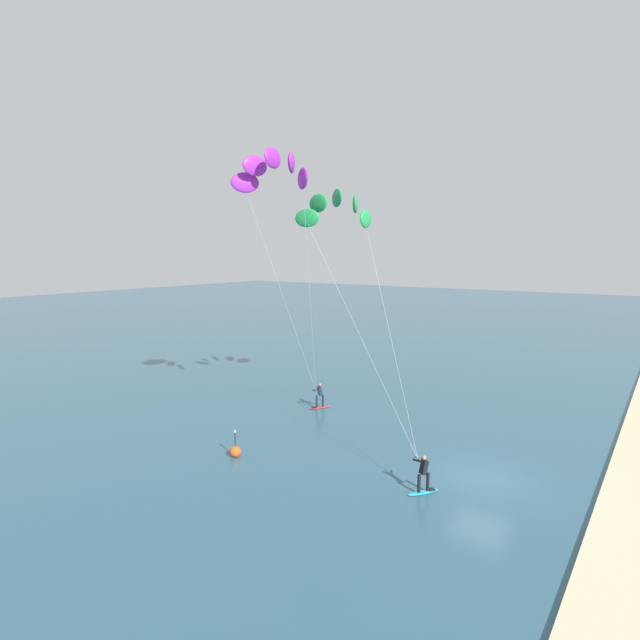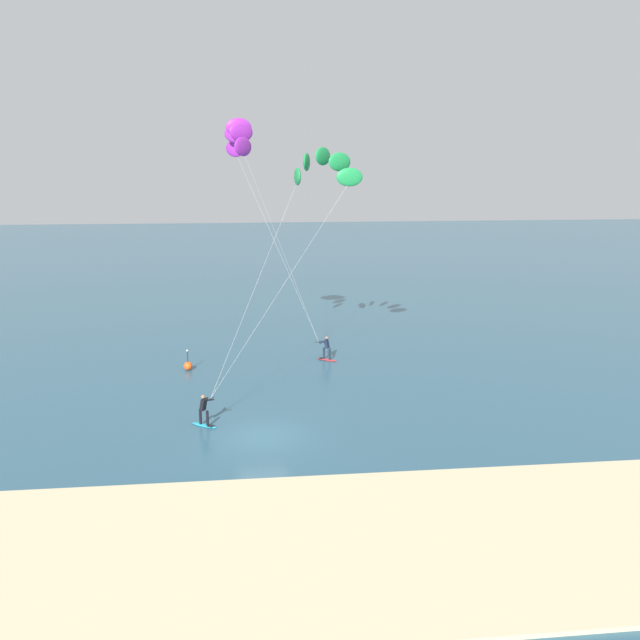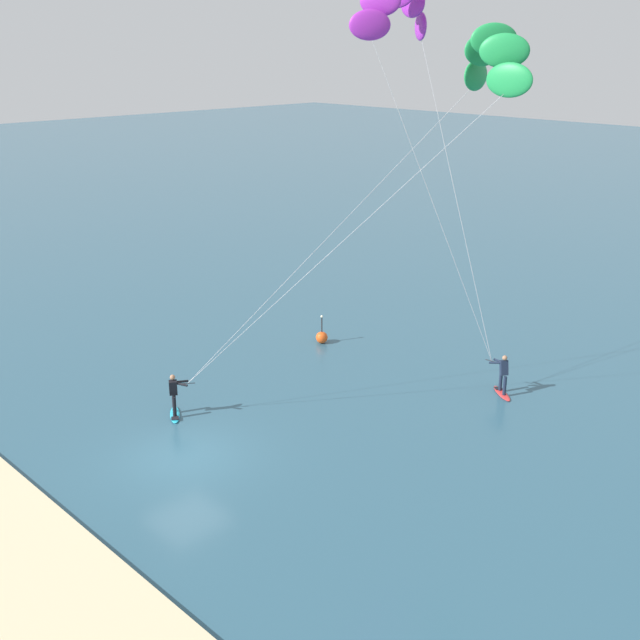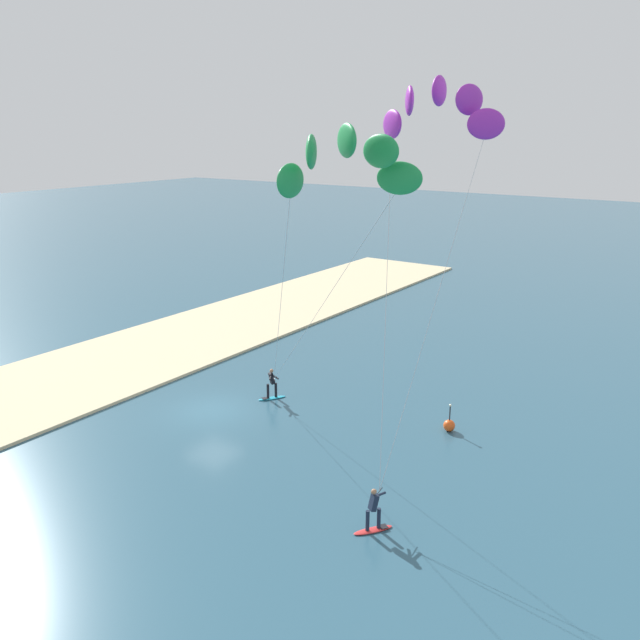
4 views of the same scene
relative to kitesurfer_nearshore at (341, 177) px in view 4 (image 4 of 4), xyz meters
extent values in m
plane|color=#2D566B|center=(-3.83, -10.21, -12.31)|extent=(240.00, 240.00, 0.00)
cube|color=beige|center=(-3.83, -19.86, -12.23)|extent=(80.00, 10.01, 0.16)
ellipsoid|color=#23ADD1|center=(-6.75, -8.62, -12.27)|extent=(1.45, 1.12, 0.08)
cube|color=black|center=(-6.40, -8.85, -12.22)|extent=(0.39, 0.39, 0.02)
cylinder|color=black|center=(-6.93, -8.50, -11.84)|extent=(0.14, 0.14, 0.78)
cylinder|color=black|center=(-6.56, -8.74, -11.84)|extent=(0.14, 0.14, 0.78)
cube|color=black|center=(-6.75, -8.62, -11.15)|extent=(0.43, 0.43, 0.63)
sphere|color=#9E7051|center=(-6.75, -8.62, -10.73)|extent=(0.20, 0.20, 0.20)
cylinder|color=black|center=(-6.41, -8.19, -11.00)|extent=(0.36, 0.45, 0.03)
cylinder|color=black|center=(-6.66, -8.34, -10.97)|extent=(0.25, 0.60, 0.15)
cylinder|color=black|center=(-6.49, -8.47, -10.97)|extent=(0.57, 0.38, 0.15)
ellipsoid|color=#1E9347|center=(1.79, -0.76, -0.06)|extent=(1.66, 0.52, 1.10)
ellipsoid|color=#1E9347|center=(1.24, -0.33, 0.83)|extent=(1.58, 1.08, 1.10)
ellipsoid|color=#1E9347|center=(0.31, 0.40, 1.17)|extent=(1.26, 1.48, 1.10)
ellipsoid|color=#1E9347|center=(-0.62, 1.13, 0.83)|extent=(0.75, 1.66, 1.10)
ellipsoid|color=#1E9347|center=(-1.17, 1.56, -0.06)|extent=(0.52, 1.66, 1.10)
cylinder|color=#B2B2B7|center=(-2.31, -4.47, -5.68)|extent=(8.22, 7.45, 10.65)
cylinder|color=#B2B2B7|center=(-3.79, -3.32, -5.68)|extent=(5.26, 9.76, 10.65)
ellipsoid|color=red|center=(0.76, 1.97, -12.27)|extent=(1.44, 1.15, 0.08)
cube|color=black|center=(0.42, 2.20, -12.22)|extent=(0.39, 0.40, 0.02)
cylinder|color=#192338|center=(0.94, 1.84, -11.84)|extent=(0.14, 0.14, 0.78)
cylinder|color=#192338|center=(0.58, 2.09, -11.84)|extent=(0.14, 0.14, 0.78)
cube|color=#192338|center=(0.76, 1.97, -11.15)|extent=(0.43, 0.43, 0.63)
sphere|color=#9E7051|center=(0.76, 1.97, -10.73)|extent=(0.20, 0.20, 0.20)
cylinder|color=black|center=(0.21, 1.89, -11.00)|extent=(0.55, 0.11, 0.03)
cylinder|color=#192338|center=(0.50, 1.82, -10.97)|extent=(0.57, 0.38, 0.15)
cylinder|color=#192338|center=(0.47, 2.04, -10.97)|extent=(0.61, 0.23, 0.15)
ellipsoid|color=purple|center=(-5.00, 2.96, 1.69)|extent=(1.44, 1.19, 1.10)
ellipsoid|color=purple|center=(-4.91, 2.30, 2.54)|extent=(1.60, 0.70, 1.10)
ellipsoid|color=purple|center=(-4.75, 1.18, 2.86)|extent=(1.59, 0.54, 1.10)
ellipsoid|color=purple|center=(-4.58, 0.06, 2.54)|extent=(1.51, 1.07, 1.10)
ellipsoid|color=purple|center=(-4.49, -0.60, 1.69)|extent=(1.19, 1.44, 1.10)
cylinder|color=#B2B2B7|center=(-2.39, 2.43, -4.80)|extent=(5.23, 1.09, 12.40)
cylinder|color=#B2B2B7|center=(-2.14, 0.65, -4.80)|extent=(4.72, 2.51, 12.40)
sphere|color=#EA5119|center=(-8.44, 0.76, -12.03)|extent=(0.56, 0.56, 0.56)
cylinder|color=#262628|center=(-8.44, 0.76, -11.40)|extent=(0.06, 0.06, 0.70)
sphere|color=#F2F2CC|center=(-8.44, 0.76, -10.99)|extent=(0.12, 0.12, 0.12)
camera|label=1|loc=(-26.54, -16.98, -2.09)|focal=29.13mm
camera|label=2|loc=(-4.03, -39.54, 0.66)|focal=35.97mm
camera|label=3|loc=(16.79, -23.61, 1.09)|focal=44.75mm
camera|label=4|loc=(19.14, 12.38, 1.57)|focal=37.81mm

